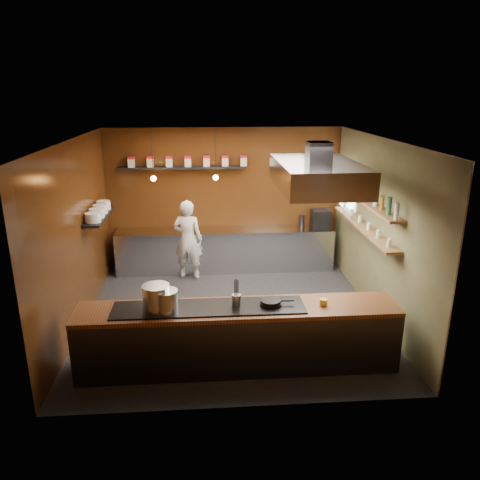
{
  "coord_description": "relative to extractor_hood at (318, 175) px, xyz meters",
  "views": [
    {
      "loc": [
        -0.42,
        -7.35,
        3.75
      ],
      "look_at": [
        0.18,
        0.4,
        1.23
      ],
      "focal_mm": 35.0,
      "sensor_mm": 36.0,
      "label": 1
    }
  ],
  "objects": [
    {
      "name": "plate_shelf",
      "position": [
        -3.64,
        1.4,
        -0.96
      ],
      "size": [
        0.3,
        1.4,
        0.04
      ],
      "primitive_type": "cube",
      "color": "black",
      "rests_on": "left_wall"
    },
    {
      "name": "plate_stacks",
      "position": [
        -3.64,
        1.4,
        -0.86
      ],
      "size": [
        0.26,
        1.16,
        0.16
      ],
      "color": "white",
      "rests_on": "plate_shelf"
    },
    {
      "name": "window_pane",
      "position": [
        1.15,
        2.1,
        -0.61
      ],
      "size": [
        0.0,
        1.0,
        1.0
      ],
      "primitive_type": "plane",
      "rotation": [
        1.57,
        0.0,
        -1.57
      ],
      "color": "white",
      "rests_on": "right_wall"
    },
    {
      "name": "bottle_shelf_lower",
      "position": [
        1.04,
        0.7,
        -1.06
      ],
      "size": [
        0.26,
        2.8,
        0.04
      ],
      "primitive_type": "cube",
      "color": "brown",
      "rests_on": "right_wall"
    },
    {
      "name": "storage_tins",
      "position": [
        -2.05,
        2.76,
        -0.17
      ],
      "size": [
        2.43,
        0.13,
        0.22
      ],
      "color": "beige",
      "rests_on": "tin_shelf"
    },
    {
      "name": "back_wall",
      "position": [
        -1.3,
        2.9,
        -1.01
      ],
      "size": [
        5.0,
        0.0,
        5.0
      ],
      "primitive_type": "plane",
      "rotation": [
        1.57,
        0.0,
        0.0
      ],
      "color": "#351D09",
      "rests_on": "ground"
    },
    {
      "name": "butter_jar",
      "position": [
        -0.13,
        -1.23,
        -1.54
      ],
      "size": [
        0.11,
        0.11,
        0.09
      ],
      "primitive_type": "cylinder",
      "rotation": [
        0.0,
        0.0,
        -0.02
      ],
      "color": "gold",
      "rests_on": "pass_counter"
    },
    {
      "name": "pass_counter",
      "position": [
        -1.3,
        -1.2,
        -2.04
      ],
      "size": [
        4.4,
        0.72,
        0.94
      ],
      "color": "#38383D",
      "rests_on": "floor"
    },
    {
      "name": "bottles",
      "position": [
        1.04,
        0.7,
        -0.45
      ],
      "size": [
        0.06,
        2.66,
        0.24
      ],
      "color": "silver",
      "rests_on": "bottle_shelf_upper"
    },
    {
      "name": "extractor_hood",
      "position": [
        0.0,
        0.0,
        0.0
      ],
      "size": [
        1.2,
        2.0,
        0.72
      ],
      "color": "#38383D",
      "rests_on": "ceiling"
    },
    {
      "name": "stockpot_large",
      "position": [
        -2.39,
        -1.24,
        -1.39
      ],
      "size": [
        0.47,
        0.47,
        0.35
      ],
      "primitive_type": "cylinder",
      "rotation": [
        0.0,
        0.0,
        0.36
      ],
      "color": "silver",
      "rests_on": "pass_counter"
    },
    {
      "name": "pendant_left",
      "position": [
        -2.7,
        2.1,
        -0.35
      ],
      "size": [
        0.1,
        0.1,
        0.95
      ],
      "color": "black",
      "rests_on": "ceiling"
    },
    {
      "name": "utensil_crock",
      "position": [
        -1.33,
        -1.2,
        -1.48
      ],
      "size": [
        0.16,
        0.16,
        0.17
      ],
      "primitive_type": "cylinder",
      "rotation": [
        0.0,
        0.0,
        -0.22
      ],
      "color": "#B1B4B9",
      "rests_on": "pass_counter"
    },
    {
      "name": "right_wall",
      "position": [
        1.2,
        0.4,
        -1.01
      ],
      "size": [
        0.0,
        5.0,
        5.0
      ],
      "primitive_type": "plane",
      "rotation": [
        1.57,
        0.0,
        -1.57
      ],
      "color": "brown",
      "rests_on": "ground"
    },
    {
      "name": "espresso_machine",
      "position": [
        0.76,
        2.62,
        -1.42
      ],
      "size": [
        0.39,
        0.37,
        0.38
      ],
      "primitive_type": "cube",
      "rotation": [
        0.0,
        0.0,
        0.05
      ],
      "color": "black",
      "rests_on": "prep_counter"
    },
    {
      "name": "left_wall",
      "position": [
        -3.8,
        0.4,
        -1.01
      ],
      "size": [
        0.0,
        5.0,
        5.0
      ],
      "primitive_type": "plane",
      "rotation": [
        1.57,
        0.0,
        1.57
      ],
      "color": "#351D09",
      "rests_on": "ground"
    },
    {
      "name": "floor",
      "position": [
        -1.3,
        0.4,
        -2.51
      ],
      "size": [
        5.0,
        5.0,
        0.0
      ],
      "primitive_type": "plane",
      "color": "black",
      "rests_on": "ground"
    },
    {
      "name": "tin_shelf",
      "position": [
        -2.2,
        2.76,
        -0.31
      ],
      "size": [
        2.6,
        0.26,
        0.04
      ],
      "primitive_type": "cube",
      "color": "black",
      "rests_on": "back_wall"
    },
    {
      "name": "prep_counter",
      "position": [
        -1.3,
        2.57,
        -2.06
      ],
      "size": [
        4.6,
        0.65,
        0.9
      ],
      "primitive_type": "cube",
      "color": "silver",
      "rests_on": "floor"
    },
    {
      "name": "wine_glasses",
      "position": [
        1.04,
        0.7,
        -0.97
      ],
      "size": [
        0.07,
        2.37,
        0.13
      ],
      "color": "silver",
      "rests_on": "bottle_shelf_lower"
    },
    {
      "name": "bottle_shelf_upper",
      "position": [
        1.04,
        0.7,
        -0.59
      ],
      "size": [
        0.26,
        2.8,
        0.04
      ],
      "primitive_type": "cube",
      "color": "brown",
      "rests_on": "right_wall"
    },
    {
      "name": "frying_pan",
      "position": [
        -0.85,
        -1.2,
        -1.53
      ],
      "size": [
        0.47,
        0.3,
        0.07
      ],
      "color": "black",
      "rests_on": "pass_counter"
    },
    {
      "name": "chef",
      "position": [
        -2.09,
        2.16,
        -1.68
      ],
      "size": [
        0.68,
        0.53,
        1.65
      ],
      "primitive_type": "imported",
      "rotation": [
        0.0,
        0.0,
        2.9
      ],
      "color": "white",
      "rests_on": "floor"
    },
    {
      "name": "ceiling",
      "position": [
        -1.3,
        0.4,
        0.49
      ],
      "size": [
        5.0,
        5.0,
        0.0
      ],
      "primitive_type": "plane",
      "rotation": [
        3.14,
        0.0,
        0.0
      ],
      "color": "silver",
      "rests_on": "back_wall"
    },
    {
      "name": "pendant_right",
      "position": [
        -1.5,
        2.1,
        -0.35
      ],
      "size": [
        0.1,
        0.1,
        0.95
      ],
      "color": "black",
      "rests_on": "ceiling"
    },
    {
      "name": "stockpot_small",
      "position": [
        -2.26,
        -1.29,
        -1.42
      ],
      "size": [
        0.33,
        0.33,
        0.3
      ],
      "primitive_type": "cylinder",
      "rotation": [
        0.0,
        0.0,
        0.05
      ],
      "color": "#B3B6BB",
      "rests_on": "pass_counter"
    }
  ]
}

